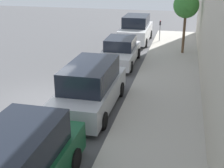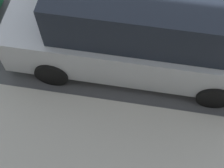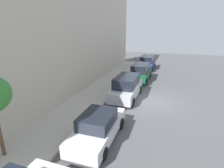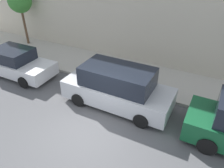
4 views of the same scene
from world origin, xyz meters
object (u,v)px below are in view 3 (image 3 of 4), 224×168
at_px(parked_minivan_nearest, 147,63).
at_px(parking_meter_near, 136,61).
at_px(parked_minivan_third, 127,87).
at_px(parked_minivan_second, 140,72).
at_px(parked_sedan_fourth, 98,127).

relative_size(parked_minivan_nearest, parking_meter_near, 3.28).
bearing_deg(parked_minivan_third, parked_minivan_nearest, -89.97).
bearing_deg(parking_meter_near, parked_minivan_nearest, -175.03).
distance_m(parked_minivan_third, parking_meter_near, 11.66).
relative_size(parked_minivan_third, parking_meter_near, 3.28).
height_order(parked_minivan_second, parking_meter_near, parked_minivan_second).
bearing_deg(parked_sedan_fourth, parked_minivan_second, -90.30).
height_order(parked_sedan_fourth, parking_meter_near, parking_meter_near).
height_order(parked_minivan_third, parking_meter_near, parked_minivan_third).
relative_size(parked_minivan_second, parking_meter_near, 3.29).
height_order(parked_minivan_nearest, parked_minivan_third, same).
bearing_deg(parked_sedan_fourth, parked_minivan_nearest, -89.63).
xyz_separation_m(parked_minivan_nearest, parked_minivan_second, (-0.18, 6.13, -0.00)).
bearing_deg(parked_minivan_second, parking_meter_near, -72.85).
xyz_separation_m(parked_minivan_nearest, parking_meter_near, (1.67, 0.15, 0.14)).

